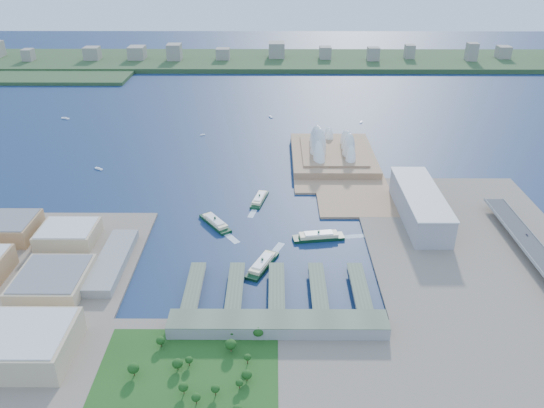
{
  "coord_description": "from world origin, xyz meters",
  "views": [
    {
      "loc": [
        11.65,
        -512.88,
        328.58
      ],
      "look_at": [
        8.45,
        86.97,
        18.0
      ],
      "focal_mm": 35.0,
      "sensor_mm": 36.0,
      "label": 1
    }
  ],
  "objects_px": {
    "ferry_b": "(259,198)",
    "ferry_d": "(319,235)",
    "ferry_c": "(262,262)",
    "opera_house": "(333,140)",
    "toaster_building": "(420,205)",
    "car_c": "(527,235)",
    "ferry_a": "(215,221)"
  },
  "relations": [
    {
      "from": "ferry_a",
      "to": "ferry_c",
      "type": "relative_size",
      "value": 0.98
    },
    {
      "from": "ferry_b",
      "to": "toaster_building",
      "type": "bearing_deg",
      "value": -1.0
    },
    {
      "from": "ferry_d",
      "to": "car_c",
      "type": "bearing_deg",
      "value": -101.94
    },
    {
      "from": "ferry_c",
      "to": "ferry_d",
      "type": "relative_size",
      "value": 0.96
    },
    {
      "from": "opera_house",
      "to": "ferry_a",
      "type": "xyz_separation_m",
      "value": [
        -167.69,
        -215.22,
        -26.53
      ]
    },
    {
      "from": "ferry_a",
      "to": "car_c",
      "type": "height_order",
      "value": "car_c"
    },
    {
      "from": "ferry_c",
      "to": "car_c",
      "type": "relative_size",
      "value": 13.65
    },
    {
      "from": "ferry_a",
      "to": "ferry_d",
      "type": "bearing_deg",
      "value": -49.95
    },
    {
      "from": "car_c",
      "to": "ferry_b",
      "type": "bearing_deg",
      "value": 159.74
    },
    {
      "from": "ferry_b",
      "to": "car_c",
      "type": "height_order",
      "value": "car_c"
    },
    {
      "from": "ferry_b",
      "to": "ferry_d",
      "type": "relative_size",
      "value": 0.86
    },
    {
      "from": "ferry_a",
      "to": "ferry_b",
      "type": "height_order",
      "value": "ferry_a"
    },
    {
      "from": "car_c",
      "to": "toaster_building",
      "type": "bearing_deg",
      "value": 149.38
    },
    {
      "from": "ferry_b",
      "to": "ferry_c",
      "type": "distance_m",
      "value": 159.44
    },
    {
      "from": "ferry_b",
      "to": "ferry_c",
      "type": "relative_size",
      "value": 0.9
    },
    {
      "from": "toaster_building",
      "to": "ferry_d",
      "type": "height_order",
      "value": "toaster_building"
    },
    {
      "from": "toaster_building",
      "to": "ferry_d",
      "type": "bearing_deg",
      "value": -159.45
    },
    {
      "from": "opera_house",
      "to": "toaster_building",
      "type": "bearing_deg",
      "value": -65.77
    },
    {
      "from": "toaster_building",
      "to": "opera_house",
      "type": "bearing_deg",
      "value": 114.23
    },
    {
      "from": "ferry_b",
      "to": "ferry_d",
      "type": "bearing_deg",
      "value": -40.76
    },
    {
      "from": "ferry_b",
      "to": "ferry_d",
      "type": "xyz_separation_m",
      "value": [
        73.17,
        -100.0,
        0.78
      ]
    },
    {
      "from": "opera_house",
      "to": "car_c",
      "type": "bearing_deg",
      "value": -53.04
    },
    {
      "from": "ferry_c",
      "to": "car_c",
      "type": "xyz_separation_m",
      "value": [
        305.51,
        43.76,
        9.91
      ]
    },
    {
      "from": "opera_house",
      "to": "car_c",
      "type": "height_order",
      "value": "opera_house"
    },
    {
      "from": "toaster_building",
      "to": "car_c",
      "type": "height_order",
      "value": "toaster_building"
    },
    {
      "from": "opera_house",
      "to": "ferry_c",
      "type": "distance_m",
      "value": 327.21
    },
    {
      "from": "ferry_a",
      "to": "ferry_d",
      "type": "relative_size",
      "value": 0.95
    },
    {
      "from": "toaster_building",
      "to": "ferry_b",
      "type": "height_order",
      "value": "toaster_building"
    },
    {
      "from": "ferry_a",
      "to": "toaster_building",
      "type": "bearing_deg",
      "value": -31.68
    },
    {
      "from": "toaster_building",
      "to": "ferry_c",
      "type": "relative_size",
      "value": 2.63
    },
    {
      "from": "toaster_building",
      "to": "ferry_b",
      "type": "bearing_deg",
      "value": 165.95
    },
    {
      "from": "ferry_c",
      "to": "ferry_d",
      "type": "xyz_separation_m",
      "value": [
        65.82,
        59.26,
        0.2
      ]
    }
  ]
}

